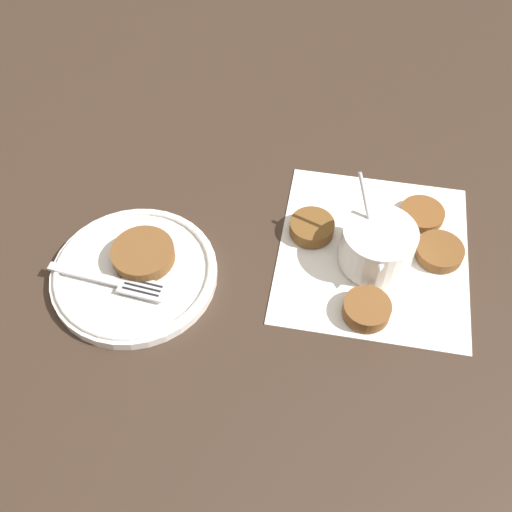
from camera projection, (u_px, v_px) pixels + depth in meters
name	position (u px, v px, depth m)	size (l,w,h in m)	color
ground_plane	(394.00, 271.00, 0.82)	(4.00, 4.00, 0.00)	#38281E
napkin	(373.00, 252.00, 0.84)	(0.30, 0.28, 0.00)	white
sauce_bowl	(377.00, 247.00, 0.80)	(0.11, 0.10, 0.12)	white
fritter_0	(312.00, 227.00, 0.85)	(0.06, 0.06, 0.02)	brown
fritter_1	(422.00, 214.00, 0.87)	(0.06, 0.06, 0.01)	brown
fritter_2	(439.00, 251.00, 0.82)	(0.07, 0.07, 0.02)	brown
fritter_3	(367.00, 309.00, 0.77)	(0.06, 0.06, 0.02)	brown
serving_plate	(134.00, 273.00, 0.80)	(0.22, 0.22, 0.02)	white
fritter_on_plate	(143.00, 254.00, 0.80)	(0.08, 0.08, 0.02)	brown
fork	(119.00, 283.00, 0.78)	(0.05, 0.17, 0.00)	silver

